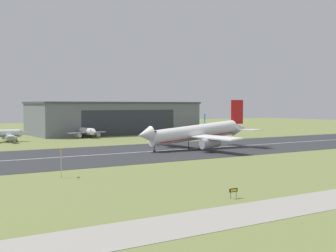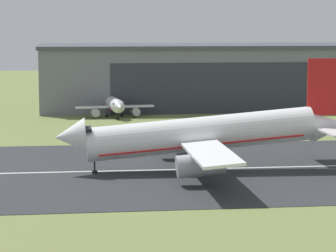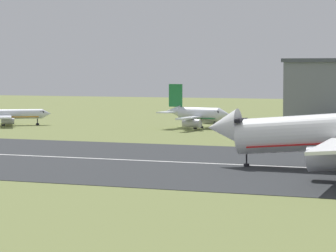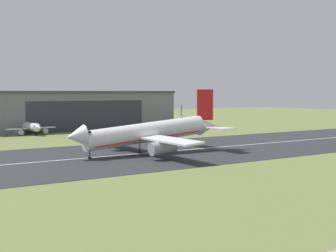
% 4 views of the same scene
% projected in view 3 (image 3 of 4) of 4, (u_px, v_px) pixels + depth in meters
% --- Properties ---
extents(ground_plane, '(625.69, 625.69, 0.00)m').
position_uv_depth(ground_plane, '(67.00, 244.00, 63.24)').
color(ground_plane, olive).
extents(runway_strip, '(385.69, 51.85, 0.06)m').
position_uv_depth(runway_strip, '(244.00, 165.00, 114.87)').
color(runway_strip, '#2B2D30').
rests_on(runway_strip, ground_plane).
extents(runway_centreline, '(347.12, 0.70, 0.01)m').
position_uv_depth(runway_centreline, '(244.00, 165.00, 114.87)').
color(runway_centreline, silver).
rests_on(runway_centreline, runway_strip).
extents(airplane_parked_centre, '(23.21, 19.99, 8.07)m').
position_uv_depth(airplane_parked_centre, '(2.00, 115.00, 196.01)').
color(airplane_parked_centre, silver).
rests_on(airplane_parked_centre, ground_plane).
extents(airplane_parked_far_east, '(16.71, 22.99, 10.39)m').
position_uv_depth(airplane_parked_far_east, '(198.00, 115.00, 185.75)').
color(airplane_parked_far_east, silver).
rests_on(airplane_parked_far_east, ground_plane).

